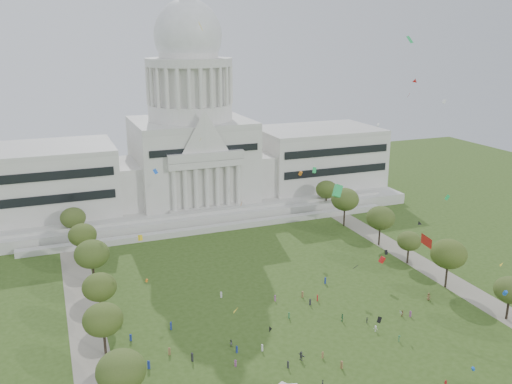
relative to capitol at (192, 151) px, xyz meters
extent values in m
plane|color=#324C17|center=(0.00, -113.59, -22.30)|extent=(400.00, 400.00, 0.00)
cube|color=beige|center=(0.00, 1.41, -20.30)|extent=(160.00, 60.00, 4.00)
cube|color=beige|center=(0.00, -31.59, -21.30)|extent=(130.00, 3.00, 2.00)
cube|color=beige|center=(0.00, -23.59, -19.80)|extent=(140.00, 3.00, 5.00)
cube|color=beige|center=(-55.00, 0.41, -7.30)|extent=(50.00, 34.00, 22.00)
cube|color=beige|center=(55.00, 0.41, -7.30)|extent=(50.00, 34.00, 22.00)
cube|color=beige|center=(-27.00, -1.59, -10.30)|extent=(12.00, 26.00, 16.00)
cube|color=beige|center=(27.00, -1.59, -10.30)|extent=(12.00, 26.00, 16.00)
cube|color=beige|center=(0.00, 0.41, -4.30)|extent=(44.00, 38.00, 28.00)
cube|color=beige|center=(0.00, -19.59, -1.10)|extent=(28.00, 3.00, 2.40)
cube|color=black|center=(-55.00, -16.79, -5.30)|extent=(46.00, 0.40, 11.00)
cube|color=black|center=(55.00, -16.79, -5.30)|extent=(46.00, 0.40, 11.00)
cylinder|color=beige|center=(0.00, 0.41, 15.10)|extent=(32.00, 32.00, 6.00)
cylinder|color=beige|center=(0.00, 0.41, 25.10)|extent=(28.00, 28.00, 14.00)
cylinder|color=beige|center=(0.00, 0.41, 33.60)|extent=(32.40, 32.40, 3.00)
cylinder|color=beige|center=(0.00, 0.41, 39.10)|extent=(22.00, 22.00, 8.00)
ellipsoid|color=silver|center=(0.00, 0.41, 43.10)|extent=(25.00, 25.00, 26.20)
cube|color=gray|center=(-48.00, -83.59, -22.28)|extent=(8.00, 160.00, 0.04)
cube|color=gray|center=(48.00, -83.59, -22.28)|extent=(8.00, 160.00, 0.04)
ellipsoid|color=#3A501D|center=(-44.07, -116.55, -13.33)|extent=(8.86, 8.86, 7.25)
cylinder|color=black|center=(46.22, -115.34, -19.83)|extent=(0.56, 0.56, 4.92)
ellipsoid|color=#3C4F1E|center=(46.22, -115.34, -14.62)|extent=(7.58, 7.58, 6.20)
cylinder|color=black|center=(-45.04, -96.29, -19.56)|extent=(0.56, 0.56, 5.47)
ellipsoid|color=#3B501A|center=(-45.04, -96.29, -13.77)|extent=(8.42, 8.42, 6.89)
cylinder|color=black|center=(44.17, -96.15, -19.19)|extent=(0.56, 0.56, 6.20)
ellipsoid|color=#3D5017|center=(44.17, -96.15, -12.62)|extent=(9.55, 9.55, 7.82)
cylinder|color=black|center=(-44.09, -79.67, -19.66)|extent=(0.56, 0.56, 5.27)
ellipsoid|color=#3A4E18|center=(-44.09, -79.67, -14.07)|extent=(8.12, 8.12, 6.65)
cylinder|color=black|center=(44.40, -79.10, -20.02)|extent=(0.56, 0.56, 4.56)
ellipsoid|color=#3D4E1D|center=(44.40, -79.10, -15.19)|extent=(7.01, 7.01, 5.74)
cylinder|color=black|center=(-44.08, -61.17, -19.28)|extent=(0.56, 0.56, 6.03)
ellipsoid|color=#354C19|center=(-44.08, -61.17, -12.89)|extent=(9.29, 9.29, 7.60)
cylinder|color=black|center=(44.76, -63.55, -19.31)|extent=(0.56, 0.56, 5.97)
ellipsoid|color=#354719|center=(44.76, -63.55, -12.99)|extent=(9.19, 9.19, 7.52)
cylinder|color=black|center=(-45.22, -42.58, -19.59)|extent=(0.56, 0.56, 5.41)
ellipsoid|color=#374A17|center=(-45.22, -42.58, -13.86)|extent=(8.33, 8.33, 6.81)
cylinder|color=black|center=(43.49, -43.40, -19.11)|extent=(0.56, 0.56, 6.37)
ellipsoid|color=#3A4E1B|center=(43.49, -43.40, -12.35)|extent=(9.82, 9.82, 8.03)
cylinder|color=black|center=(-46.87, -24.45, -19.64)|extent=(0.56, 0.56, 5.32)
ellipsoid|color=#38491C|center=(-46.87, -24.45, -14.00)|extent=(8.19, 8.19, 6.70)
cylinder|color=black|center=(45.96, -25.46, -19.56)|extent=(0.56, 0.56, 5.47)
ellipsoid|color=#304714|center=(45.96, -25.46, -13.77)|extent=(8.42, 8.42, 6.89)
imported|color=olive|center=(35.11, -100.58, -21.30)|extent=(1.16, 1.10, 2.00)
imported|color=olive|center=(23.78, -105.23, -21.49)|extent=(0.88, 0.68, 1.61)
imported|color=silver|center=(13.81, -108.75, -21.55)|extent=(0.95, 1.08, 1.49)
imported|color=#33723F|center=(9.01, -101.88, -21.33)|extent=(0.98, 1.28, 1.93)
imported|color=#4C4C51|center=(-7.10, -112.82, -21.30)|extent=(1.32, 1.98, 1.99)
imported|color=#B21E1E|center=(14.92, -131.15, -21.54)|extent=(0.59, 0.80, 1.51)
imported|color=#26262B|center=(-7.12, -122.36, -21.55)|extent=(0.63, 0.67, 1.49)
imported|color=#4C4C51|center=(-19.20, -102.69, -21.42)|extent=(0.92, 0.65, 1.75)
imported|color=#33723F|center=(16.26, -114.35, -21.52)|extent=(1.00, 1.12, 1.56)
imported|color=#4C4C51|center=(14.10, -104.70, -21.57)|extent=(0.69, 0.95, 1.46)
cube|color=olive|center=(-0.74, -118.54, -21.45)|extent=(0.44, 0.52, 1.68)
cube|color=navy|center=(14.95, -82.43, -21.38)|extent=(0.56, 0.54, 1.83)
cube|color=#26262B|center=(-28.46, -104.95, -21.34)|extent=(0.40, 0.55, 1.92)
cube|color=navy|center=(-29.78, -90.89, -21.34)|extent=(0.49, 0.59, 1.91)
cube|color=silver|center=(-14.11, -79.94, -21.49)|extent=(0.50, 0.46, 1.60)
cube|color=navy|center=(-39.20, -92.39, -21.48)|extent=(0.51, 0.45, 1.62)
cube|color=#26262B|center=(-10.88, -114.46, -21.51)|extent=(0.27, 0.42, 1.58)
cube|color=#26262B|center=(5.54, -91.94, -21.48)|extent=(0.48, 0.35, 1.63)
cube|color=#B21E1E|center=(8.28, -90.60, -21.47)|extent=(0.42, 0.51, 1.66)
cube|color=#994C8C|center=(25.41, -106.07, -21.53)|extent=(0.37, 0.47, 1.54)
cube|color=#33723F|center=(-2.22, -96.07, -21.52)|extent=(0.47, 0.47, 1.55)
cube|color=#994C8C|center=(-20.67, -110.00, -21.55)|extent=(0.45, 0.45, 1.49)
cube|color=olive|center=(-2.59, -113.84, -21.56)|extent=(0.45, 0.36, 1.46)
cube|color=navy|center=(-18.78, -105.41, -21.50)|extent=(0.34, 0.46, 1.59)
cube|color=#994C8C|center=(-1.86, -86.78, -21.49)|extent=(0.28, 0.44, 1.60)
cube|color=olive|center=(5.59, -87.46, -21.47)|extent=(0.44, 0.51, 1.65)
cube|color=silver|center=(-13.46, -106.75, -21.51)|extent=(0.34, 0.46, 1.56)
cube|color=navy|center=(-37.42, -104.37, -21.37)|extent=(0.57, 0.55, 1.85)
cube|color=olive|center=(-32.39, -100.93, -21.46)|extent=(0.52, 0.47, 1.67)
cube|color=#26262B|center=(-40.22, -84.44, -21.52)|extent=(0.38, 0.47, 1.55)
camera|label=1|loc=(-51.92, -201.73, 43.07)|focal=38.00mm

